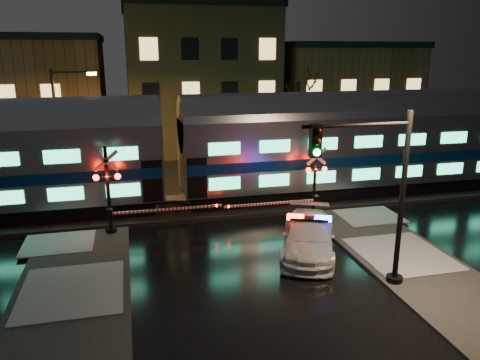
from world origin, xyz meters
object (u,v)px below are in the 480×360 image
crossing_signal_left (117,199)px  police_car (308,236)px  crossing_signal_right (308,189)px  traffic_light (377,198)px  streetlight (62,125)px

crossing_signal_left → police_car: bearing=-27.6°
crossing_signal_right → traffic_light: bearing=-93.8°
police_car → crossing_signal_right: 4.42m
police_car → streetlight: bearing=157.5°
crossing_signal_right → streetlight: 14.24m
police_car → crossing_signal_left: size_ratio=0.96×
crossing_signal_left → streetlight: streetlight is taller
crossing_signal_right → crossing_signal_left: (-9.35, 0.01, 0.16)m
crossing_signal_right → traffic_light: size_ratio=0.84×
crossing_signal_left → crossing_signal_right: bearing=-0.1°
traffic_light → streetlight: (-11.79, 14.08, 0.82)m
crossing_signal_right → crossing_signal_left: crossing_signal_left is taller
crossing_signal_right → streetlight: bearing=151.4°
police_car → traffic_light: size_ratio=0.88×
streetlight → crossing_signal_left: bearing=-66.4°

